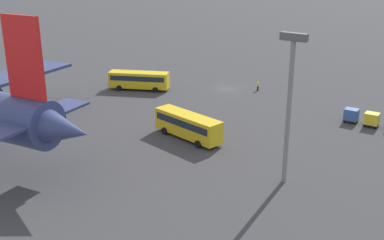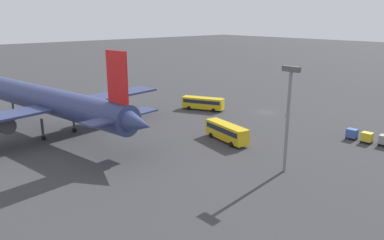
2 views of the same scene
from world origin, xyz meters
The scene contains 7 objects.
ground_plane centered at (0.00, 0.00, 0.00)m, with size 600.00×600.00×0.00m, color #38383A.
shuttle_bus_near centered at (12.41, 9.90, 1.94)m, with size 10.77×7.18×3.23m.
shuttle_bus_far centered at (-8.80, 23.70, 2.01)m, with size 10.86×4.38×3.37m.
worker_person centered at (-5.24, -2.13, 0.87)m, with size 0.38×0.38×1.74m.
cargo_cart_yellow centered at (-27.33, 4.72, 1.19)m, with size 2.09×1.79×2.06m.
cargo_cart_blue centered at (-24.34, 4.56, 1.19)m, with size 2.09×1.79×2.06m.
light_pole centered at (-24.84, 27.73, 10.09)m, with size 2.80×0.70×16.28m.
Camera 1 is at (-44.61, 71.91, 24.13)m, focal length 45.00 mm.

